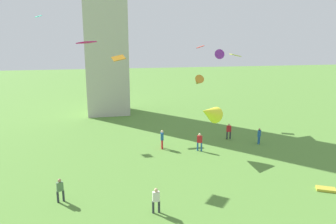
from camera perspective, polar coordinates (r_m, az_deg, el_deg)
name	(u,v)px	position (r m, az deg, el deg)	size (l,w,h in m)	color
person_0	(229,130)	(34.43, 10.95, -3.27)	(0.53, 0.27, 1.73)	#2D3338
person_1	(156,199)	(19.78, -2.18, -15.46)	(0.50, 0.26, 1.61)	#2D3338
person_2	(60,189)	(22.12, -18.95, -13.02)	(0.48, 0.34, 1.60)	#2D3338
person_3	(162,138)	(30.83, -1.08, -4.76)	(0.36, 0.57, 1.85)	red
person_4	(259,135)	(33.60, 16.17, -4.02)	(0.47, 0.48, 1.64)	#235693
person_5	(200,141)	(30.32, 5.74, -5.24)	(0.52, 0.49, 1.75)	#235693
kite_flying_0	(118,58)	(36.36, -8.96, 9.63)	(1.63, 1.17, 0.76)	#B87719
kite_flying_1	(221,53)	(40.52, 9.60, 10.55)	(2.12, 2.27, 1.52)	purple
kite_flying_2	(200,47)	(42.05, 5.87, 11.66)	(1.17, 1.05, 0.44)	#BA332A
kite_flying_3	(198,82)	(34.52, 5.43, 5.50)	(1.02, 1.72, 1.56)	orange
kite_flying_4	(38,16)	(40.26, -22.42, 15.71)	(0.93, 1.14, 0.33)	#20EEC7
kite_flying_5	(209,113)	(28.42, 7.48, -0.17)	(2.97, 2.70, 2.18)	yellow
kite_flying_6	(86,42)	(27.50, -14.55, 12.09)	(1.70, 1.75, 0.23)	#C71265
kite_flying_7	(235,55)	(24.79, 12.08, 10.02)	(0.79, 0.56, 0.22)	gold
kite_bundle_2	(326,189)	(25.37, 26.67, -12.37)	(1.26, 0.70, 0.18)	gold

